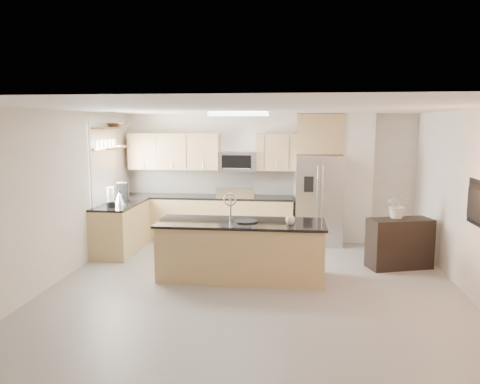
# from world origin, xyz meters

# --- Properties ---
(floor) EXTENTS (6.50, 6.50, 0.00)m
(floor) POSITION_xyz_m (0.00, 0.00, 0.00)
(floor) COLOR gray
(floor) RESTS_ON ground
(ceiling) EXTENTS (6.00, 6.50, 0.02)m
(ceiling) POSITION_xyz_m (0.00, 0.00, 2.60)
(ceiling) COLOR silver
(ceiling) RESTS_ON wall_back
(wall_back) EXTENTS (6.00, 0.02, 2.60)m
(wall_back) POSITION_xyz_m (0.00, 3.25, 1.30)
(wall_back) COLOR silver
(wall_back) RESTS_ON floor
(wall_front) EXTENTS (6.00, 0.02, 2.60)m
(wall_front) POSITION_xyz_m (0.00, -3.25, 1.30)
(wall_front) COLOR silver
(wall_front) RESTS_ON floor
(wall_left) EXTENTS (0.02, 6.50, 2.60)m
(wall_left) POSITION_xyz_m (-3.00, 0.00, 1.30)
(wall_left) COLOR silver
(wall_left) RESTS_ON floor
(wall_right) EXTENTS (0.02, 6.50, 2.60)m
(wall_right) POSITION_xyz_m (3.00, 0.00, 1.30)
(wall_right) COLOR silver
(wall_right) RESTS_ON floor
(back_counter) EXTENTS (3.55, 0.66, 1.44)m
(back_counter) POSITION_xyz_m (-1.23, 2.93, 0.47)
(back_counter) COLOR tan
(back_counter) RESTS_ON floor
(left_counter) EXTENTS (0.66, 1.50, 0.92)m
(left_counter) POSITION_xyz_m (-2.67, 1.85, 0.46)
(left_counter) COLOR tan
(left_counter) RESTS_ON floor
(range) EXTENTS (0.76, 0.64, 1.14)m
(range) POSITION_xyz_m (-0.60, 2.92, 0.47)
(range) COLOR black
(range) RESTS_ON floor
(upper_cabinets) EXTENTS (3.50, 0.33, 0.75)m
(upper_cabinets) POSITION_xyz_m (-1.30, 3.09, 1.83)
(upper_cabinets) COLOR tan
(upper_cabinets) RESTS_ON wall_back
(microwave) EXTENTS (0.76, 0.40, 0.40)m
(microwave) POSITION_xyz_m (-0.60, 3.04, 1.63)
(microwave) COLOR #AFAFB1
(microwave) RESTS_ON upper_cabinets
(refrigerator) EXTENTS (0.92, 0.78, 1.78)m
(refrigerator) POSITION_xyz_m (1.06, 2.87, 0.89)
(refrigerator) COLOR #AFAFB1
(refrigerator) RESTS_ON floor
(partition_column) EXTENTS (0.60, 0.30, 2.60)m
(partition_column) POSITION_xyz_m (1.82, 3.10, 1.30)
(partition_column) COLOR white
(partition_column) RESTS_ON floor
(window) EXTENTS (0.04, 1.15, 1.65)m
(window) POSITION_xyz_m (-2.98, 1.85, 1.65)
(window) COLOR white
(window) RESTS_ON wall_left
(shelf_lower) EXTENTS (0.30, 1.20, 0.04)m
(shelf_lower) POSITION_xyz_m (-2.85, 1.95, 1.95)
(shelf_lower) COLOR brown
(shelf_lower) RESTS_ON wall_left
(shelf_upper) EXTENTS (0.30, 1.20, 0.04)m
(shelf_upper) POSITION_xyz_m (-2.85, 1.95, 2.32)
(shelf_upper) COLOR brown
(shelf_upper) RESTS_ON wall_left
(ceiling_fixture) EXTENTS (1.00, 0.50, 0.06)m
(ceiling_fixture) POSITION_xyz_m (-0.40, 1.60, 2.56)
(ceiling_fixture) COLOR white
(ceiling_fixture) RESTS_ON ceiling
(island) EXTENTS (2.59, 0.95, 1.32)m
(island) POSITION_xyz_m (-0.24, 0.56, 0.45)
(island) COLOR tan
(island) RESTS_ON floor
(credenza) EXTENTS (1.12, 0.73, 0.83)m
(credenza) POSITION_xyz_m (2.33, 1.39, 0.42)
(credenza) COLOR black
(credenza) RESTS_ON floor
(cup) EXTENTS (0.15, 0.15, 0.11)m
(cup) POSITION_xyz_m (0.51, 0.46, 0.95)
(cup) COLOR white
(cup) RESTS_ON island
(platter) EXTENTS (0.37, 0.37, 0.02)m
(platter) POSITION_xyz_m (-0.17, 0.56, 0.91)
(platter) COLOR black
(platter) RESTS_ON island
(blender) EXTENTS (0.16, 0.16, 0.36)m
(blender) POSITION_xyz_m (-2.67, 1.41, 1.08)
(blender) COLOR black
(blender) RESTS_ON left_counter
(kettle) EXTENTS (0.22, 0.22, 0.27)m
(kettle) POSITION_xyz_m (-2.62, 1.70, 1.04)
(kettle) COLOR #AFAFB1
(kettle) RESTS_ON left_counter
(coffee_maker) EXTENTS (0.25, 0.28, 0.37)m
(coffee_maker) POSITION_xyz_m (-2.69, 2.04, 1.09)
(coffee_maker) COLOR black
(coffee_maker) RESTS_ON left_counter
(bowl) EXTENTS (0.39, 0.39, 0.09)m
(bowl) POSITION_xyz_m (-2.85, 2.19, 2.39)
(bowl) COLOR #AFAFB1
(bowl) RESTS_ON shelf_upper
(flower_vase) EXTENTS (0.70, 0.64, 0.66)m
(flower_vase) POSITION_xyz_m (2.29, 1.46, 1.16)
(flower_vase) COLOR beige
(flower_vase) RESTS_ON credenza
(television) EXTENTS (0.14, 1.08, 0.62)m
(television) POSITION_xyz_m (2.91, -0.20, 1.35)
(television) COLOR black
(television) RESTS_ON wall_right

